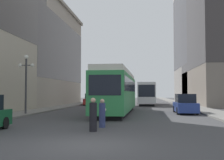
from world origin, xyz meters
The scene contains 12 objects.
ground_plane centered at (0.00, 0.00, 0.00)m, with size 200.00×200.00×0.00m, color #424244.
sidewalk_left centered at (-8.62, 40.00, 0.07)m, with size 2.61×120.00×0.15m, color gray.
sidewalk_right centered at (8.62, 40.00, 0.07)m, with size 2.61×120.00×0.15m, color gray.
streetcar centered at (-0.29, 15.64, 2.10)m, with size 2.94×14.97×3.89m.
transit_bus centered at (2.59, 34.85, 1.95)m, with size 2.66×12.56×3.45m.
parked_car_left_mid centered at (-6.02, 32.75, 0.84)m, with size 2.09×4.96×1.82m.
parked_car_right_far centered at (6.01, 16.36, 0.84)m, with size 1.93×4.92×1.82m.
pedestrian_crossing_near centered at (-0.16, 5.19, 0.74)m, with size 0.35×0.35×1.58m.
pedestrian_crossing_far centered at (-0.38, 3.55, 0.78)m, with size 0.37×0.37×1.67m.
lamp_post_left_near centered at (-7.91, 12.66, 3.50)m, with size 1.41×0.36×5.05m.
building_left_midblock centered at (-16.00, 31.34, 8.04)m, with size 12.76×22.93×15.67m.
building_right_midblock centered at (15.59, 49.66, 15.23)m, with size 11.93×20.95×29.54m.
Camera 1 is at (2.08, -9.98, 1.91)m, focal length 44.07 mm.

